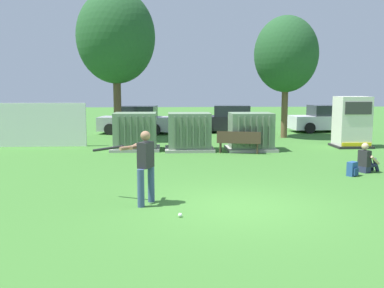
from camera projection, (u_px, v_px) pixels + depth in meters
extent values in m
plane|color=#3D752D|center=(237.00, 207.00, 10.00)|extent=(96.00, 96.00, 0.00)
cube|color=white|center=(33.00, 125.00, 19.82)|extent=(4.80, 0.12, 2.00)
cube|color=#9E9B93|center=(136.00, 148.00, 18.91)|extent=(2.10, 1.70, 0.12)
cube|color=slate|center=(135.00, 130.00, 18.80)|extent=(1.80, 1.40, 1.50)
cube|color=#5B7056|center=(119.00, 132.00, 18.01)|extent=(0.06, 0.12, 1.27)
cube|color=#5B7056|center=(125.00, 132.00, 18.03)|extent=(0.06, 0.12, 1.27)
cube|color=#5B7056|center=(131.00, 132.00, 18.04)|extent=(0.06, 0.12, 1.27)
cube|color=#5B7056|center=(137.00, 132.00, 18.05)|extent=(0.06, 0.12, 1.27)
cube|color=#5B7056|center=(143.00, 132.00, 18.07)|extent=(0.06, 0.12, 1.27)
cube|color=#5B7056|center=(149.00, 132.00, 18.08)|extent=(0.06, 0.12, 1.27)
cube|color=#9E9B93|center=(189.00, 149.00, 18.80)|extent=(2.10, 1.70, 0.12)
cube|color=slate|center=(189.00, 130.00, 18.69)|extent=(1.80, 1.40, 1.50)
cube|color=#5B7056|center=(175.00, 132.00, 17.90)|extent=(0.06, 0.12, 1.27)
cube|color=#5B7056|center=(181.00, 132.00, 17.92)|extent=(0.06, 0.12, 1.27)
cube|color=#5B7056|center=(187.00, 132.00, 17.93)|extent=(0.06, 0.12, 1.27)
cube|color=#5B7056|center=(193.00, 132.00, 17.95)|extent=(0.06, 0.12, 1.27)
cube|color=#5B7056|center=(199.00, 132.00, 17.96)|extent=(0.06, 0.12, 1.27)
cube|color=#5B7056|center=(205.00, 132.00, 17.98)|extent=(0.06, 0.12, 1.27)
cube|color=#9E9B93|center=(250.00, 149.00, 18.85)|extent=(2.10, 1.70, 0.12)
cube|color=slate|center=(251.00, 130.00, 18.75)|extent=(1.80, 1.40, 1.50)
cube|color=#5B7056|center=(239.00, 132.00, 17.96)|extent=(0.06, 0.12, 1.27)
cube|color=#5B7056|center=(245.00, 132.00, 17.97)|extent=(0.06, 0.12, 1.27)
cube|color=#5B7056|center=(251.00, 132.00, 17.99)|extent=(0.06, 0.12, 1.27)
cube|color=#5B7056|center=(257.00, 132.00, 18.00)|extent=(0.06, 0.12, 1.27)
cube|color=#5B7056|center=(263.00, 132.00, 18.02)|extent=(0.06, 0.12, 1.27)
cube|color=#5B7056|center=(269.00, 132.00, 18.03)|extent=(0.06, 0.12, 1.27)
cube|color=#262626|center=(351.00, 146.00, 19.78)|extent=(1.60, 1.40, 0.10)
cube|color=silver|center=(352.00, 121.00, 19.63)|extent=(1.40, 1.20, 2.20)
cube|color=#383838|center=(359.00, 108.00, 18.94)|extent=(1.19, 0.04, 0.55)
cube|color=yellow|center=(357.00, 145.00, 19.15)|extent=(1.33, 0.04, 0.16)
cube|color=#4C3828|center=(239.00, 142.00, 17.94)|extent=(1.84, 0.82, 0.05)
cube|color=#4C3828|center=(239.00, 137.00, 17.73)|extent=(1.76, 0.47, 0.44)
cylinder|color=#4C3828|center=(221.00, 147.00, 18.24)|extent=(0.06, 0.06, 0.42)
cylinder|color=#4C3828|center=(258.00, 148.00, 17.96)|extent=(0.06, 0.06, 0.42)
cylinder|color=#4C3828|center=(220.00, 148.00, 17.97)|extent=(0.06, 0.06, 0.42)
cylinder|color=#4C3828|center=(257.00, 149.00, 17.69)|extent=(0.06, 0.06, 0.42)
cylinder|color=#384C75|center=(141.00, 188.00, 9.93)|extent=(0.16, 0.16, 0.88)
cylinder|color=#384C75|center=(151.00, 184.00, 10.36)|extent=(0.16, 0.16, 0.88)
cube|color=#262628|center=(146.00, 155.00, 10.05)|extent=(0.40, 0.47, 0.60)
sphere|color=#9E7051|center=(145.00, 136.00, 9.99)|extent=(0.23, 0.23, 0.23)
cylinder|color=#9E7051|center=(130.00, 148.00, 10.09)|extent=(0.45, 0.44, 0.09)
cylinder|color=#9E7051|center=(134.00, 147.00, 10.26)|extent=(0.16, 0.55, 0.09)
cylinder|color=black|center=(108.00, 149.00, 10.46)|extent=(0.78, 0.44, 0.21)
sphere|color=black|center=(122.00, 147.00, 10.28)|extent=(0.08, 0.08, 0.08)
sphere|color=white|center=(180.00, 215.00, 9.20)|extent=(0.09, 0.09, 0.09)
cube|color=#282D4C|center=(364.00, 169.00, 13.97)|extent=(0.37, 0.41, 0.20)
cube|color=#262628|center=(364.00, 158.00, 13.92)|extent=(0.36, 0.42, 0.52)
sphere|color=#DBAD89|center=(365.00, 146.00, 13.87)|extent=(0.22, 0.22, 0.22)
cylinder|color=#282D4C|center=(366.00, 165.00, 14.15)|extent=(0.46, 0.32, 0.13)
cylinder|color=#282D4C|center=(371.00, 164.00, 14.26)|extent=(0.32, 0.24, 0.46)
cylinder|color=#282D4C|center=(371.00, 165.00, 13.98)|extent=(0.46, 0.32, 0.13)
cylinder|color=#282D4C|center=(376.00, 165.00, 14.09)|extent=(0.32, 0.24, 0.46)
cylinder|color=#DBAD89|center=(363.00, 158.00, 14.23)|extent=(0.41, 0.26, 0.32)
cylinder|color=#DBAD89|center=(375.00, 160.00, 13.84)|extent=(0.41, 0.26, 0.32)
cube|color=#264C8C|center=(352.00, 169.00, 13.40)|extent=(0.38, 0.35, 0.44)
cube|color=navy|center=(356.00, 172.00, 13.31)|extent=(0.22, 0.18, 0.22)
cylinder|color=brown|center=(118.00, 108.00, 22.51)|extent=(0.40, 0.40, 3.24)
ellipsoid|color=#235128|center=(116.00, 37.00, 22.02)|extent=(3.99, 3.99, 4.74)
cylinder|color=brown|center=(284.00, 112.00, 23.27)|extent=(0.34, 0.34, 2.74)
ellipsoid|color=#235128|center=(286.00, 54.00, 22.86)|extent=(3.37, 3.37, 4.00)
cube|color=#B2B2B7|center=(135.00, 124.00, 25.39)|extent=(4.40, 2.29, 0.80)
cube|color=#262B33|center=(138.00, 111.00, 25.28)|extent=(2.30, 1.85, 0.64)
cylinder|color=black|center=(110.00, 129.00, 24.70)|extent=(0.66, 0.31, 0.64)
cylinder|color=black|center=(117.00, 127.00, 26.38)|extent=(0.66, 0.31, 0.64)
cylinder|color=black|center=(155.00, 130.00, 24.48)|extent=(0.66, 0.31, 0.64)
cylinder|color=black|center=(160.00, 127.00, 26.16)|extent=(0.66, 0.31, 0.64)
cube|color=black|center=(229.00, 123.00, 26.03)|extent=(4.39, 2.25, 0.80)
cube|color=#262B33|center=(232.00, 111.00, 25.92)|extent=(2.29, 1.83, 0.64)
cylinder|color=black|center=(207.00, 128.00, 25.32)|extent=(0.66, 0.30, 0.64)
cylinder|color=black|center=(208.00, 126.00, 27.00)|extent=(0.66, 0.30, 0.64)
cylinder|color=black|center=(252.00, 129.00, 25.12)|extent=(0.66, 0.30, 0.64)
cylinder|color=black|center=(250.00, 126.00, 26.80)|extent=(0.66, 0.30, 0.64)
cube|color=silver|center=(325.00, 122.00, 26.40)|extent=(4.30, 1.96, 0.80)
cube|color=#262B33|center=(328.00, 110.00, 26.32)|extent=(2.19, 1.69, 0.64)
cylinder|color=black|center=(310.00, 128.00, 25.44)|extent=(0.65, 0.26, 0.64)
cylinder|color=black|center=(299.00, 125.00, 27.11)|extent=(0.65, 0.26, 0.64)
cylinder|color=black|center=(352.00, 128.00, 25.75)|extent=(0.65, 0.26, 0.64)
cylinder|color=black|center=(339.00, 125.00, 27.42)|extent=(0.65, 0.26, 0.64)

